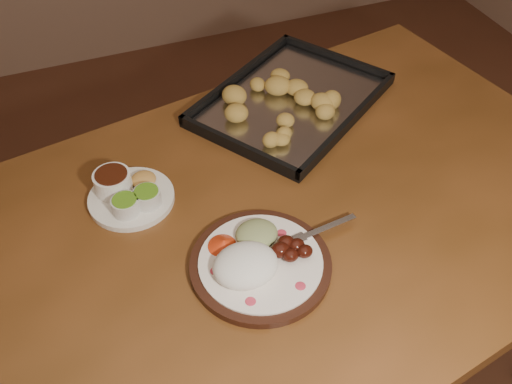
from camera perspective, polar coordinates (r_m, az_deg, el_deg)
name	(u,v)px	position (r m, az deg, el deg)	size (l,w,h in m)	color
dining_table	(267,248)	(1.22, 1.10, -5.62)	(1.64, 1.16, 0.75)	brown
dinner_plate	(257,260)	(1.05, 0.09, -6.86)	(0.34, 0.26, 0.06)	black
condiment_saucer	(128,193)	(1.19, -12.70, -0.10)	(0.18, 0.18, 0.06)	white
baking_tray	(291,99)	(1.42, 3.57, 9.30)	(0.57, 0.53, 0.05)	black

